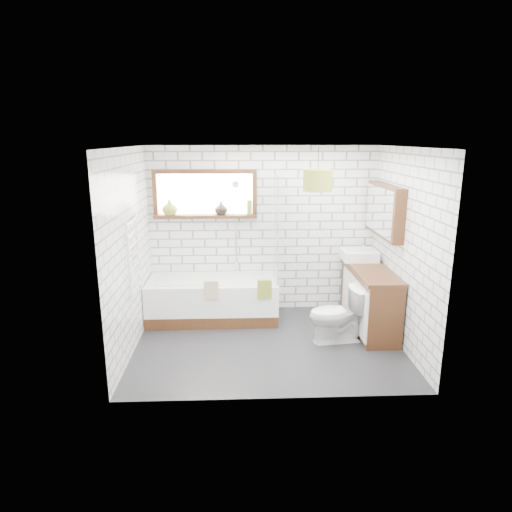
{
  "coord_description": "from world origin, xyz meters",
  "views": [
    {
      "loc": [
        -0.38,
        -5.47,
        2.6
      ],
      "look_at": [
        -0.14,
        0.25,
        1.12
      ],
      "focal_mm": 32.0,
      "sensor_mm": 36.0,
      "label": 1
    }
  ],
  "objects_px": {
    "vanity": "(369,298)",
    "pendant": "(318,180)",
    "basin": "(359,255)",
    "toilet": "(337,315)",
    "bathtub": "(213,299)"
  },
  "relations": [
    {
      "from": "vanity",
      "to": "toilet",
      "type": "relative_size",
      "value": 2.05
    },
    {
      "from": "vanity",
      "to": "toilet",
      "type": "height_order",
      "value": "vanity"
    },
    {
      "from": "toilet",
      "to": "bathtub",
      "type": "bearing_deg",
      "value": -124.17
    },
    {
      "from": "bathtub",
      "to": "basin",
      "type": "xyz_separation_m",
      "value": [
        2.15,
        0.03,
        0.64
      ]
    },
    {
      "from": "bathtub",
      "to": "pendant",
      "type": "xyz_separation_m",
      "value": [
        1.36,
        -0.76,
        1.8
      ]
    },
    {
      "from": "vanity",
      "to": "pendant",
      "type": "bearing_deg",
      "value": -157.38
    },
    {
      "from": "basin",
      "to": "toilet",
      "type": "bearing_deg",
      "value": -118.93
    },
    {
      "from": "bathtub",
      "to": "vanity",
      "type": "distance_m",
      "value": 2.25
    },
    {
      "from": "basin",
      "to": "pendant",
      "type": "distance_m",
      "value": 1.6
    },
    {
      "from": "bathtub",
      "to": "toilet",
      "type": "relative_size",
      "value": 2.52
    },
    {
      "from": "bathtub",
      "to": "pendant",
      "type": "bearing_deg",
      "value": -29.18
    },
    {
      "from": "bathtub",
      "to": "vanity",
      "type": "height_order",
      "value": "vanity"
    },
    {
      "from": "bathtub",
      "to": "toilet",
      "type": "height_order",
      "value": "toilet"
    },
    {
      "from": "basin",
      "to": "vanity",
      "type": "bearing_deg",
      "value": -82.14
    },
    {
      "from": "vanity",
      "to": "pendant",
      "type": "relative_size",
      "value": 4.26
    }
  ]
}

